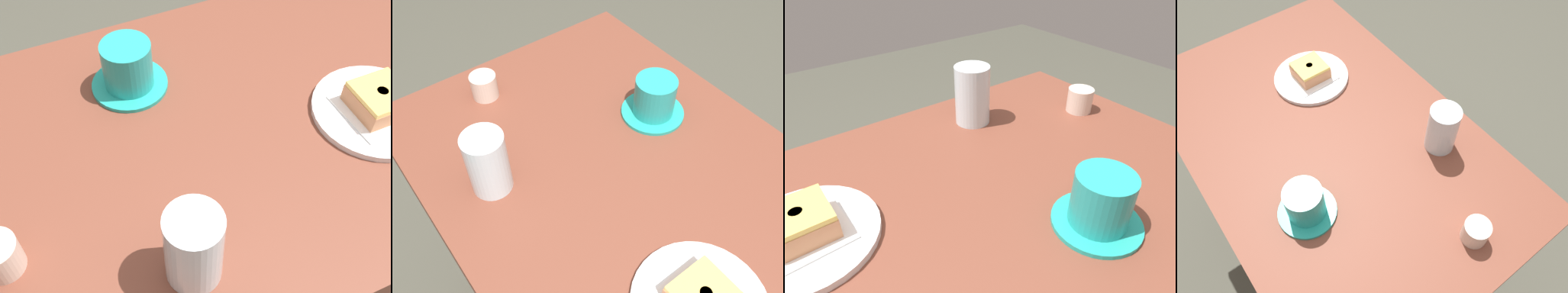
% 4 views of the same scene
% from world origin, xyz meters
% --- Properties ---
extents(table, '(1.07, 0.67, 0.78)m').
position_xyz_m(table, '(0.00, 0.00, 0.64)').
color(table, brown).
rests_on(table, ground_plane).
extents(water_glass, '(0.08, 0.08, 0.13)m').
position_xyz_m(water_glass, '(-0.20, -0.21, 0.84)').
color(water_glass, silver).
rests_on(water_glass, table).
extents(coffee_cup, '(0.13, 0.13, 0.09)m').
position_xyz_m(coffee_cup, '(-0.16, 0.16, 0.82)').
color(coffee_cup, teal).
rests_on(coffee_cup, table).
extents(sugar_jar, '(0.06, 0.06, 0.06)m').
position_xyz_m(sugar_jar, '(-0.43, -0.10, 0.80)').
color(sugar_jar, beige).
rests_on(sugar_jar, table).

